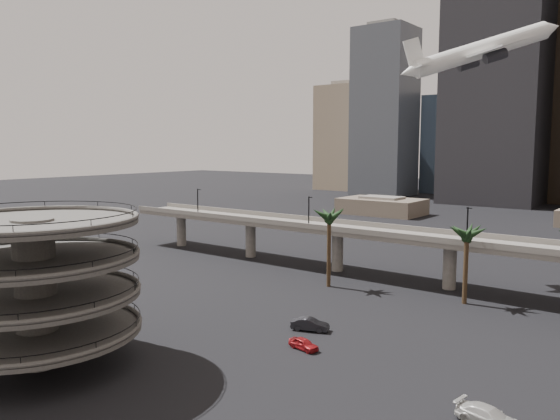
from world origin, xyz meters
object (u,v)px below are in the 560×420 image
Objects in this scene: car_a at (304,344)px; car_c at (489,417)px; airborne_jet at (480,51)px; parking_ramp at (35,278)px; car_b at (310,324)px; overpass at (390,239)px.

car_a is 23.38m from car_c.
airborne_jet reaches higher than car_a.
parking_ramp is at bearing -152.04° from airborne_jet.
parking_ramp reaches higher than car_a.
car_c is (20.48, -57.28, -40.41)m from airborne_jet.
airborne_jet is (22.78, 73.92, 31.41)m from parking_ramp.
car_a is at bearing 46.52° from parking_ramp.
car_b is at bearing 57.88° from parking_ramp.
parking_ramp is 31.02m from car_a.
overpass is at bearing -168.15° from airborne_jet.
car_a is at bearing -172.56° from car_b.
airborne_jet is 6.24× the size of car_a.
parking_ramp reaches higher than car_c.
parking_ramp is at bearing -102.43° from overpass.
parking_ramp is 3.89× the size of car_c.
overpass is 32.49m from car_b.
overpass is 5.26× the size of airborne_jet.
car_b is at bearing 75.83° from car_c.
car_a is at bearing -78.84° from overpass.
airborne_jet reaches higher than car_c.
overpass is 32.82× the size of car_a.
airborne_jet is at bearing 28.07° from car_c.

